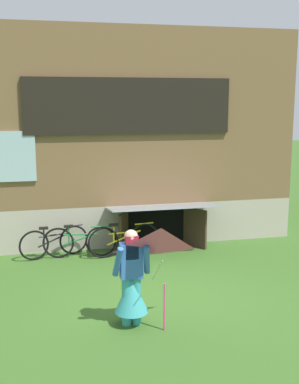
{
  "coord_description": "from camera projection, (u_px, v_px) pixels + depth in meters",
  "views": [
    {
      "loc": [
        -2.03,
        -7.94,
        3.45
      ],
      "look_at": [
        -0.03,
        0.81,
        1.74
      ],
      "focal_mm": 45.57,
      "sensor_mm": 36.0,
      "label": 1
    }
  ],
  "objects": [
    {
      "name": "bicycle_black",
      "position": [
        54.0,
        242.0,
        10.77
      ],
      "size": [
        1.53,
        0.46,
        0.72
      ],
      "rotation": [
        0.0,
        0.0,
        0.27
      ],
      "color": "black",
      "rests_on": "ground_plane"
    },
    {
      "name": "log_house",
      "position": [
        113.0,
        133.0,
        13.42
      ],
      "size": [
        8.18,
        5.97,
        5.08
      ],
      "color": "#ADA393",
      "rests_on": "ground_plane"
    },
    {
      "name": "kite",
      "position": [
        161.0,
        257.0,
        6.89
      ],
      "size": [
        0.98,
        1.01,
        1.56
      ],
      "color": "#E54C7F",
      "rests_on": "ground_plane"
    },
    {
      "name": "ground_plane",
      "position": [
        161.0,
        296.0,
        8.7
      ],
      "size": [
        60.0,
        60.0,
        0.0
      ],
      "primitive_type": "plane",
      "color": "#386023"
    },
    {
      "name": "bicycle_yellow",
      "position": [
        124.0,
        240.0,
        10.86
      ],
      "size": [
        1.65,
        0.28,
        0.76
      ],
      "rotation": [
        0.0,
        0.0,
        0.14
      ],
      "color": "black",
      "rests_on": "ground_plane"
    },
    {
      "name": "person",
      "position": [
        131.0,
        286.0,
        7.47
      ],
      "size": [
        0.6,
        0.52,
        1.52
      ],
      "rotation": [
        0.0,
        0.0,
        0.02
      ],
      "color": "teal",
      "rests_on": "ground_plane"
    },
    {
      "name": "bicycle_green",
      "position": [
        80.0,
        241.0,
        10.76
      ],
      "size": [
        1.62,
        0.21,
        0.74
      ],
      "rotation": [
        0.0,
        0.0,
        -0.1
      ],
      "color": "black",
      "rests_on": "ground_plane"
    }
  ]
}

